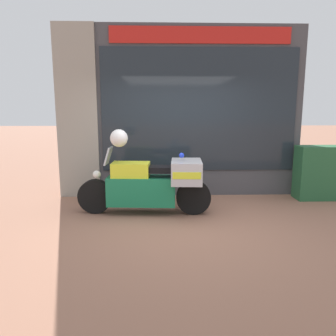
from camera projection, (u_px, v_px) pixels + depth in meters
ground_plane at (188, 225)px, 5.21m from camera, size 60.00×60.00×0.00m
shop_building at (163, 112)px, 6.85m from camera, size 5.03×0.55×3.47m
window_display at (195, 171)px, 7.13m from camera, size 3.75×0.30×2.06m
paramedic_motorcycle at (154, 183)px, 5.68m from camera, size 2.33×0.74×1.18m
utility_cabinet at (318, 173)px, 6.62m from camera, size 0.87×0.43×1.09m
white_helmet at (119, 138)px, 5.56m from camera, size 0.30×0.30×0.30m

